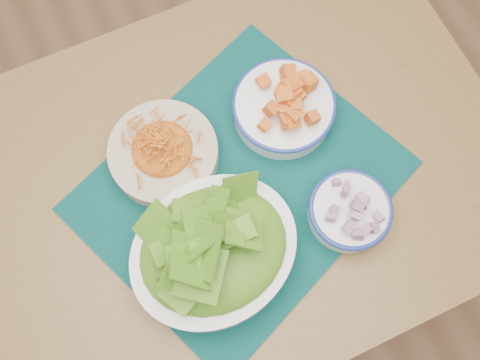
% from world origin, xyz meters
% --- Properties ---
extents(ground, '(4.00, 4.00, 0.00)m').
position_xyz_m(ground, '(0.00, 0.00, 0.00)').
color(ground, '#906645').
rests_on(ground, ground).
extents(table, '(1.12, 0.76, 0.75)m').
position_xyz_m(table, '(0.20, 0.06, 0.64)').
color(table, brown).
rests_on(table, ground).
extents(placemat, '(0.63, 0.57, 0.00)m').
position_xyz_m(placemat, '(0.25, 0.03, 0.75)').
color(placemat, '#022828').
rests_on(placemat, table).
extents(carrot_bowl, '(0.24, 0.24, 0.08)m').
position_xyz_m(carrot_bowl, '(0.15, 0.13, 0.79)').
color(carrot_bowl, '#C8B295').
rests_on(carrot_bowl, placemat).
extents(squash_bowl, '(0.21, 0.21, 0.08)m').
position_xyz_m(squash_bowl, '(0.38, 0.12, 0.79)').
color(squash_bowl, white).
rests_on(squash_bowl, placemat).
extents(lettuce_bowl, '(0.31, 0.28, 0.13)m').
position_xyz_m(lettuce_bowl, '(0.15, -0.06, 0.81)').
color(lettuce_bowl, white).
rests_on(lettuce_bowl, placemat).
extents(onion_bowl, '(0.18, 0.18, 0.07)m').
position_xyz_m(onion_bowl, '(0.39, -0.10, 0.79)').
color(onion_bowl, white).
rests_on(onion_bowl, placemat).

